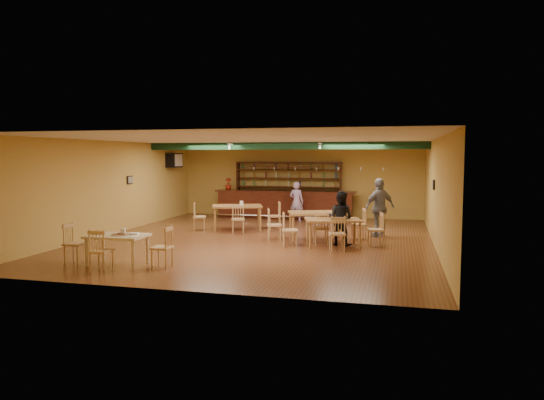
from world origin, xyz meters
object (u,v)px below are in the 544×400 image
(bar_counter, at_px, (285,205))
(dining_table_a, at_px, (237,217))
(near_table, at_px, (118,250))
(patron_right_a, at_px, (341,218))
(dining_table_d, at_px, (333,233))
(patron_bar, at_px, (296,202))
(dining_table_b, at_px, (317,226))

(bar_counter, bearing_deg, dining_table_a, -105.08)
(near_table, height_order, patron_right_a, patron_right_a)
(patron_right_a, bearing_deg, dining_table_d, 62.56)
(dining_table_d, relative_size, patron_bar, 0.99)
(patron_right_a, bearing_deg, bar_counter, -44.23)
(dining_table_b, bearing_deg, dining_table_d, -75.67)
(near_table, bearing_deg, patron_bar, 72.98)
(bar_counter, relative_size, near_table, 4.32)
(bar_counter, distance_m, patron_bar, 1.07)
(dining_table_b, relative_size, near_table, 1.27)
(dining_table_a, relative_size, patron_bar, 1.09)
(dining_table_a, distance_m, dining_table_b, 3.28)
(dining_table_d, bearing_deg, dining_table_b, 105.92)
(dining_table_b, xyz_separation_m, near_table, (-3.90, -4.68, -0.07))
(bar_counter, xyz_separation_m, dining_table_a, (-0.91, -3.38, -0.15))
(dining_table_a, distance_m, near_table, 6.13)
(dining_table_d, height_order, near_table, dining_table_d)
(dining_table_d, bearing_deg, dining_table_a, 130.53)
(bar_counter, height_order, near_table, bar_counter)
(bar_counter, bearing_deg, patron_bar, -52.02)
(dining_table_b, bearing_deg, patron_bar, 92.13)
(near_table, bearing_deg, dining_table_d, 38.35)
(dining_table_a, relative_size, patron_right_a, 1.09)
(dining_table_a, height_order, near_table, dining_table_a)
(dining_table_a, xyz_separation_m, patron_right_a, (3.78, -2.18, 0.35))
(bar_counter, distance_m, dining_table_a, 3.51)
(dining_table_d, xyz_separation_m, near_table, (-4.51, -3.70, -0.03))
(bar_counter, height_order, dining_table_d, bar_counter)
(dining_table_a, bearing_deg, patron_bar, 38.84)
(bar_counter, bearing_deg, patron_right_a, -62.76)
(dining_table_d, height_order, patron_bar, patron_bar)
(dining_table_b, distance_m, near_table, 6.09)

